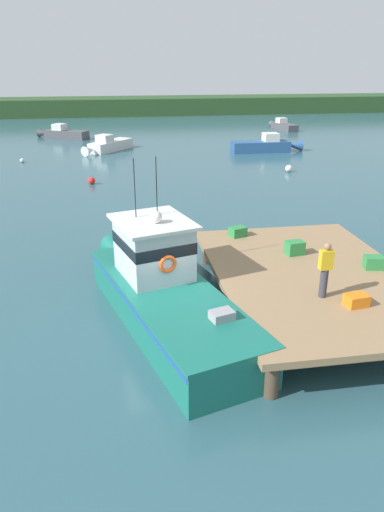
# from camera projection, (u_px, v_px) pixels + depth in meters

# --- Properties ---
(ground_plane) EXTENTS (200.00, 200.00, 0.00)m
(ground_plane) POSITION_uv_depth(u_px,v_px,m) (162.00, 318.00, 14.80)
(ground_plane) COLOR #2D5660
(dock) EXTENTS (6.00, 9.00, 1.20)m
(dock) POSITION_uv_depth(u_px,v_px,m) (311.00, 277.00, 15.11)
(dock) COLOR #4C3D2D
(dock) RESTS_ON ground
(main_fishing_boat) EXTENTS (4.68, 9.92, 4.80)m
(main_fishing_boat) POSITION_uv_depth(u_px,v_px,m) (162.00, 288.00, 14.50)
(main_fishing_boat) COLOR #196B5B
(main_fishing_boat) RESTS_ON ground
(crate_stack_near_edge) EXTENTS (0.68, 0.55, 0.41)m
(crate_stack_near_edge) POSITION_uv_depth(u_px,v_px,m) (374.00, 262.00, 15.34)
(crate_stack_near_edge) COLOR #2D8442
(crate_stack_near_edge) RESTS_ON dock
(crate_stack_mid_dock) EXTENTS (0.71, 0.62, 0.36)m
(crate_stack_mid_dock) POSITION_uv_depth(u_px,v_px,m) (238.00, 232.00, 18.17)
(crate_stack_mid_dock) COLOR #2D8442
(crate_stack_mid_dock) RESTS_ON dock
(crate_single_far) EXTENTS (0.66, 0.53, 0.47)m
(crate_single_far) POSITION_uv_depth(u_px,v_px,m) (295.00, 248.00, 16.45)
(crate_single_far) COLOR #2D8442
(crate_single_far) RESTS_ON dock
(crate_single_by_cleat) EXTENTS (0.66, 0.52, 0.33)m
(crate_single_by_cleat) POSITION_uv_depth(u_px,v_px,m) (356.00, 300.00, 13.00)
(crate_single_by_cleat) COLOR orange
(crate_single_by_cleat) RESTS_ON dock
(deckhand_by_the_boat) EXTENTS (0.36, 0.22, 1.63)m
(deckhand_by_the_boat) POSITION_uv_depth(u_px,v_px,m) (325.00, 269.00, 13.24)
(deckhand_by_the_boat) COLOR #383842
(deckhand_by_the_boat) RESTS_ON dock
(moored_boat_off_the_point) EXTENTS (2.06, 5.21, 1.30)m
(moored_boat_off_the_point) POSITION_uv_depth(u_px,v_px,m) (283.00, 126.00, 55.34)
(moored_boat_off_the_point) COLOR #4C4C51
(moored_boat_off_the_point) RESTS_ON ground
(moored_boat_far_left) EXTENTS (4.53, 5.26, 1.48)m
(moored_boat_far_left) POSITION_uv_depth(u_px,v_px,m) (108.00, 145.00, 42.07)
(moored_boat_far_left) COLOR silver
(moored_boat_far_left) RESTS_ON ground
(moored_boat_mid_harbor) EXTENTS (5.53, 3.77, 1.45)m
(moored_boat_mid_harbor) POSITION_uv_depth(u_px,v_px,m) (63.00, 133.00, 49.04)
(moored_boat_mid_harbor) COLOR #4C4C51
(moored_boat_mid_harbor) RESTS_ON ground
(moored_boat_outer_mooring) EXTENTS (6.33, 1.64, 1.61)m
(moored_boat_outer_mooring) POSITION_uv_depth(u_px,v_px,m) (265.00, 145.00, 41.76)
(moored_boat_outer_mooring) COLOR #285184
(moored_boat_outer_mooring) RESTS_ON ground
(mooring_buoy_channel_marker) EXTENTS (0.51, 0.51, 0.51)m
(mooring_buoy_channel_marker) POSITION_uv_depth(u_px,v_px,m) (289.00, 168.00, 34.24)
(mooring_buoy_channel_marker) COLOR silver
(mooring_buoy_channel_marker) RESTS_ON ground
(mooring_buoy_spare_mooring) EXTENTS (0.46, 0.46, 0.46)m
(mooring_buoy_spare_mooring) POSITION_uv_depth(u_px,v_px,m) (92.00, 181.00, 30.84)
(mooring_buoy_spare_mooring) COLOR red
(mooring_buoy_spare_mooring) RESTS_ON ground
(mooring_buoy_outer) EXTENTS (0.33, 0.33, 0.33)m
(mooring_buoy_outer) POSITION_uv_depth(u_px,v_px,m) (22.00, 160.00, 37.44)
(mooring_buoy_outer) COLOR silver
(mooring_buoy_outer) RESTS_ON ground
(far_shoreline) EXTENTS (120.00, 8.00, 2.40)m
(far_shoreline) POSITION_uv_depth(u_px,v_px,m) (120.00, 106.00, 70.96)
(far_shoreline) COLOR #284723
(far_shoreline) RESTS_ON ground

